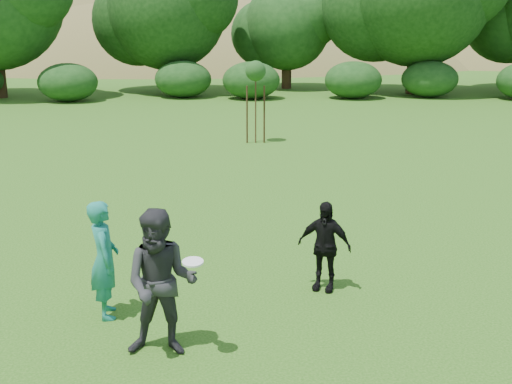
% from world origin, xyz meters
% --- Properties ---
extents(ground, '(120.00, 120.00, 0.00)m').
position_xyz_m(ground, '(0.00, 0.00, 0.00)').
color(ground, '#19470C').
rests_on(ground, ground).
extents(player_teal, '(0.57, 0.73, 1.77)m').
position_xyz_m(player_teal, '(-2.33, 0.16, 0.89)').
color(player_teal, '#1A7666').
rests_on(player_teal, ground).
extents(player_grey, '(1.02, 0.82, 1.98)m').
position_xyz_m(player_grey, '(-1.38, -0.99, 0.99)').
color(player_grey, '#2A2A2D').
rests_on(player_grey, ground).
extents(player_black, '(0.95, 0.68, 1.49)m').
position_xyz_m(player_black, '(1.02, 0.98, 0.75)').
color(player_black, black).
rests_on(player_black, ground).
extents(frisbee, '(0.27, 0.27, 0.05)m').
position_xyz_m(frisbee, '(-0.96, -1.18, 1.35)').
color(frisbee, white).
rests_on(frisbee, ground).
extents(sapling, '(0.70, 0.70, 2.85)m').
position_xyz_m(sapling, '(0.41, 13.54, 2.42)').
color(sapling, '#3E2818').
rests_on(sapling, ground).
extents(hillside, '(150.00, 72.00, 52.00)m').
position_xyz_m(hillside, '(-0.56, 68.45, -11.97)').
color(hillside, olive).
rests_on(hillside, ground).
extents(tree_row, '(53.92, 10.38, 9.62)m').
position_xyz_m(tree_row, '(3.23, 28.68, 4.87)').
color(tree_row, '#3A2616').
rests_on(tree_row, ground).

